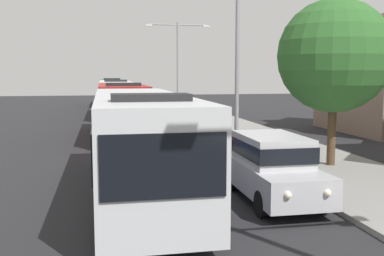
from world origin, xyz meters
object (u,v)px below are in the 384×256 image
(bus_fourth_in_line, at_px, (112,91))
(roadside_tree, at_px, (334,56))
(bus_second_in_line, at_px, (121,108))
(bus_lead, at_px, (140,140))
(bus_middle, at_px, (115,97))
(streetlamp_far, at_px, (178,59))
(white_suv, at_px, (272,165))
(streetlamp_mid, at_px, (237,46))

(bus_fourth_in_line, height_order, roadside_tree, roadside_tree)
(bus_second_in_line, xyz_separation_m, roadside_tree, (7.58, -10.51, 2.63))
(bus_lead, bearing_deg, roadside_tree, 18.76)
(bus_second_in_line, relative_size, bus_fourth_in_line, 0.92)
(bus_middle, distance_m, bus_fourth_in_line, 13.86)
(bus_middle, height_order, streetlamp_far, streetlamp_far)
(bus_fourth_in_line, xyz_separation_m, roadside_tree, (7.58, -37.63, 2.63))
(bus_second_in_line, bearing_deg, bus_middle, 90.00)
(bus_lead, bearing_deg, bus_second_in_line, 90.00)
(bus_lead, xyz_separation_m, roadside_tree, (7.58, 2.57, 2.63))
(white_suv, relative_size, roadside_tree, 0.74)
(white_suv, xyz_separation_m, roadside_tree, (3.88, 3.80, 3.29))
(bus_fourth_in_line, relative_size, roadside_tree, 1.82)
(bus_fourth_in_line, distance_m, roadside_tree, 38.48)
(streetlamp_far, height_order, roadside_tree, streetlamp_far)
(bus_middle, relative_size, white_suv, 2.40)
(bus_second_in_line, distance_m, white_suv, 14.80)
(streetlamp_far, bearing_deg, streetlamp_mid, -90.00)
(bus_fourth_in_line, bearing_deg, streetlamp_mid, -80.48)
(bus_middle, height_order, streetlamp_mid, streetlamp_mid)
(bus_second_in_line, xyz_separation_m, bus_fourth_in_line, (0.00, 27.12, 0.00))
(bus_fourth_in_line, height_order, white_suv, bus_fourth_in_line)
(streetlamp_mid, xyz_separation_m, streetlamp_far, (0.00, 17.69, -0.00))
(bus_middle, relative_size, streetlamp_far, 1.44)
(streetlamp_mid, bearing_deg, bus_second_in_line, 136.80)
(streetlamp_mid, bearing_deg, roadside_tree, -68.20)
(bus_lead, height_order, streetlamp_far, streetlamp_far)
(streetlamp_mid, relative_size, roadside_tree, 1.25)
(white_suv, distance_m, streetlamp_mid, 10.19)
(bus_lead, height_order, roadside_tree, roadside_tree)
(bus_middle, distance_m, streetlamp_mid, 19.39)
(bus_lead, height_order, streetlamp_mid, streetlamp_mid)
(bus_second_in_line, xyz_separation_m, streetlamp_far, (5.40, 12.62, 3.29))
(white_suv, bearing_deg, bus_second_in_line, 104.49)
(bus_lead, bearing_deg, white_suv, -18.37)
(bus_fourth_in_line, bearing_deg, bus_middle, -90.00)
(streetlamp_mid, bearing_deg, white_suv, -100.42)
(streetlamp_far, bearing_deg, bus_lead, -101.86)
(bus_middle, height_order, bus_fourth_in_line, same)
(streetlamp_mid, bearing_deg, bus_fourth_in_line, 99.52)
(bus_lead, distance_m, roadside_tree, 8.42)
(roadside_tree, bearing_deg, bus_second_in_line, 125.78)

